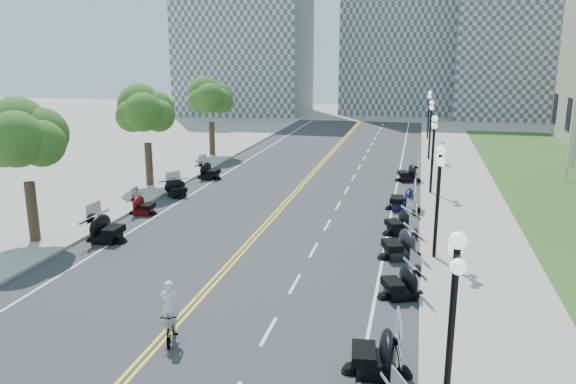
# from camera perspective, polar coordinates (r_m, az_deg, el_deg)

# --- Properties ---
(ground) EXTENTS (160.00, 160.00, 0.00)m
(ground) POSITION_cam_1_polar(r_m,az_deg,el_deg) (23.30, -7.10, -8.55)
(ground) COLOR gray
(road) EXTENTS (16.00, 90.00, 0.01)m
(road) POSITION_cam_1_polar(r_m,az_deg,el_deg) (32.34, -1.02, -1.97)
(road) COLOR #333335
(road) RESTS_ON ground
(centerline_yellow_a) EXTENTS (0.12, 90.00, 0.00)m
(centerline_yellow_a) POSITION_cam_1_polar(r_m,az_deg,el_deg) (32.37, -1.23, -1.95)
(centerline_yellow_a) COLOR yellow
(centerline_yellow_a) RESTS_ON road
(centerline_yellow_b) EXTENTS (0.12, 90.00, 0.00)m
(centerline_yellow_b) POSITION_cam_1_polar(r_m,az_deg,el_deg) (32.31, -0.82, -1.97)
(centerline_yellow_b) COLOR yellow
(centerline_yellow_b) RESTS_ON road
(edge_line_north) EXTENTS (0.12, 90.00, 0.00)m
(edge_line_north) POSITION_cam_1_polar(r_m,az_deg,el_deg) (31.46, 10.37, -2.65)
(edge_line_north) COLOR white
(edge_line_north) RESTS_ON road
(edge_line_south) EXTENTS (0.12, 90.00, 0.00)m
(edge_line_south) POSITION_cam_1_polar(r_m,az_deg,el_deg) (34.42, -11.42, -1.26)
(edge_line_south) COLOR white
(edge_line_south) RESTS_ON road
(lane_dash_5) EXTENTS (0.12, 2.00, 0.00)m
(lane_dash_5) POSITION_cam_1_polar(r_m,az_deg,el_deg) (18.95, -1.99, -13.95)
(lane_dash_5) COLOR white
(lane_dash_5) RESTS_ON road
(lane_dash_6) EXTENTS (0.12, 2.00, 0.00)m
(lane_dash_6) POSITION_cam_1_polar(r_m,az_deg,el_deg) (22.46, 0.70, -9.30)
(lane_dash_6) COLOR white
(lane_dash_6) RESTS_ON road
(lane_dash_7) EXTENTS (0.12, 2.00, 0.00)m
(lane_dash_7) POSITION_cam_1_polar(r_m,az_deg,el_deg) (26.11, 2.60, -5.91)
(lane_dash_7) COLOR white
(lane_dash_7) RESTS_ON road
(lane_dash_8) EXTENTS (0.12, 2.00, 0.00)m
(lane_dash_8) POSITION_cam_1_polar(r_m,az_deg,el_deg) (29.85, 4.01, -3.36)
(lane_dash_8) COLOR white
(lane_dash_8) RESTS_ON road
(lane_dash_9) EXTENTS (0.12, 2.00, 0.00)m
(lane_dash_9) POSITION_cam_1_polar(r_m,az_deg,el_deg) (33.65, 5.10, -1.38)
(lane_dash_9) COLOR white
(lane_dash_9) RESTS_ON road
(lane_dash_10) EXTENTS (0.12, 2.00, 0.00)m
(lane_dash_10) POSITION_cam_1_polar(r_m,az_deg,el_deg) (37.49, 5.97, 0.20)
(lane_dash_10) COLOR white
(lane_dash_10) RESTS_ON road
(lane_dash_11) EXTENTS (0.12, 2.00, 0.00)m
(lane_dash_11) POSITION_cam_1_polar(r_m,az_deg,el_deg) (41.36, 6.68, 1.48)
(lane_dash_11) COLOR white
(lane_dash_11) RESTS_ON road
(lane_dash_12) EXTENTS (0.12, 2.00, 0.00)m
(lane_dash_12) POSITION_cam_1_polar(r_m,az_deg,el_deg) (45.25, 7.26, 2.54)
(lane_dash_12) COLOR white
(lane_dash_12) RESTS_ON road
(lane_dash_13) EXTENTS (0.12, 2.00, 0.00)m
(lane_dash_13) POSITION_cam_1_polar(r_m,az_deg,el_deg) (49.16, 7.75, 3.44)
(lane_dash_13) COLOR white
(lane_dash_13) RESTS_ON road
(lane_dash_14) EXTENTS (0.12, 2.00, 0.00)m
(lane_dash_14) POSITION_cam_1_polar(r_m,az_deg,el_deg) (53.09, 8.18, 4.20)
(lane_dash_14) COLOR white
(lane_dash_14) RESTS_ON road
(lane_dash_15) EXTENTS (0.12, 2.00, 0.00)m
(lane_dash_15) POSITION_cam_1_polar(r_m,az_deg,el_deg) (57.02, 8.54, 4.85)
(lane_dash_15) COLOR white
(lane_dash_15) RESTS_ON road
(lane_dash_16) EXTENTS (0.12, 2.00, 0.00)m
(lane_dash_16) POSITION_cam_1_polar(r_m,az_deg,el_deg) (60.97, 8.86, 5.43)
(lane_dash_16) COLOR white
(lane_dash_16) RESTS_ON road
(lane_dash_17) EXTENTS (0.12, 2.00, 0.00)m
(lane_dash_17) POSITION_cam_1_polar(r_m,az_deg,el_deg) (64.92, 9.14, 5.93)
(lane_dash_17) COLOR white
(lane_dash_17) RESTS_ON road
(lane_dash_18) EXTENTS (0.12, 2.00, 0.00)m
(lane_dash_18) POSITION_cam_1_polar(r_m,az_deg,el_deg) (68.87, 9.38, 6.37)
(lane_dash_18) COLOR white
(lane_dash_18) RESTS_ON road
(lane_dash_19) EXTENTS (0.12, 2.00, 0.00)m
(lane_dash_19) POSITION_cam_1_polar(r_m,az_deg,el_deg) (72.83, 9.60, 6.77)
(lane_dash_19) COLOR white
(lane_dash_19) RESTS_ON road
(sidewalk_north) EXTENTS (5.00, 90.00, 0.15)m
(sidewalk_north) POSITION_cam_1_polar(r_m,az_deg,el_deg) (31.55, 17.83, -2.94)
(sidewalk_north) COLOR #9E9991
(sidewalk_north) RESTS_ON ground
(sidewalk_south) EXTENTS (5.00, 90.00, 0.15)m
(sidewalk_south) POSITION_cam_1_polar(r_m,az_deg,el_deg) (36.26, -17.33, -0.74)
(sidewalk_south) COLOR #9E9991
(sidewalk_south) RESTS_ON ground
(lawn) EXTENTS (9.00, 60.00, 0.10)m
(lawn) POSITION_cam_1_polar(r_m,az_deg,el_deg) (40.39, 26.91, -0.21)
(lawn) COLOR #356023
(lawn) RESTS_ON ground
(distant_block_a) EXTENTS (18.00, 14.00, 26.00)m
(distant_block_a) POSITION_cam_1_polar(r_m,az_deg,el_deg) (86.16, -4.39, 16.66)
(distant_block_a) COLOR gray
(distant_block_a) RESTS_ON ground
(distant_block_b) EXTENTS (16.00, 12.00, 30.00)m
(distant_block_b) POSITION_cam_1_polar(r_m,az_deg,el_deg) (88.44, 11.27, 17.67)
(distant_block_b) COLOR gray
(distant_block_b) RESTS_ON ground
(distant_block_c) EXTENTS (20.00, 14.00, 22.00)m
(distant_block_c) POSITION_cam_1_polar(r_m,az_deg,el_deg) (86.39, 23.45, 14.25)
(distant_block_c) COLOR gray
(distant_block_c) RESTS_ON ground
(street_lamp_1) EXTENTS (0.50, 1.20, 4.90)m
(street_lamp_1) POSITION_cam_1_polar(r_m,az_deg,el_deg) (13.72, 16.20, -13.88)
(street_lamp_1) COLOR black
(street_lamp_1) RESTS_ON sidewalk_north
(street_lamp_2) EXTENTS (0.50, 1.20, 4.90)m
(street_lamp_2) POSITION_cam_1_polar(r_m,az_deg,el_deg) (24.98, 14.94, -1.09)
(street_lamp_2) COLOR black
(street_lamp_2) RESTS_ON sidewalk_north
(street_lamp_3) EXTENTS (0.50, 1.20, 4.90)m
(street_lamp_3) POSITION_cam_1_polar(r_m,az_deg,el_deg) (36.71, 14.48, 3.66)
(street_lamp_3) COLOR black
(street_lamp_3) RESTS_ON sidewalk_north
(street_lamp_4) EXTENTS (0.50, 1.20, 4.90)m
(street_lamp_4) POSITION_cam_1_polar(r_m,az_deg,el_deg) (48.57, 14.24, 6.10)
(street_lamp_4) COLOR black
(street_lamp_4) RESTS_ON sidewalk_north
(street_lamp_5) EXTENTS (0.50, 1.20, 4.90)m
(street_lamp_5) POSITION_cam_1_polar(r_m,az_deg,el_deg) (60.49, 14.10, 7.58)
(street_lamp_5) COLOR black
(street_lamp_5) RESTS_ON sidewalk_north
(flagpole) EXTENTS (1.10, 0.20, 10.00)m
(flagpole) POSITION_cam_1_polar(r_m,az_deg,el_deg) (43.59, 27.07, 7.34)
(flagpole) COLOR silver
(flagpole) RESTS_ON ground
(tree_2) EXTENTS (4.80, 4.80, 9.20)m
(tree_2) POSITION_cam_1_polar(r_m,az_deg,el_deg) (28.61, -25.17, 4.33)
(tree_2) COLOR #235619
(tree_2) RESTS_ON sidewalk_south
(tree_3) EXTENTS (4.80, 4.80, 9.20)m
(tree_3) POSITION_cam_1_polar(r_m,az_deg,el_deg) (38.65, -14.21, 7.40)
(tree_3) COLOR #235619
(tree_3) RESTS_ON sidewalk_south
(tree_4) EXTENTS (4.80, 4.80, 9.20)m
(tree_4) POSITION_cam_1_polar(r_m,az_deg,el_deg) (49.58, -7.85, 9.05)
(tree_4) COLOR #235619
(tree_4) RESTS_ON sidewalk_south
(motorcycle_n_4) EXTENTS (2.35, 2.35, 1.49)m
(motorcycle_n_4) POSITION_cam_1_polar(r_m,az_deg,el_deg) (16.60, 8.93, -15.57)
(motorcycle_n_4) COLOR black
(motorcycle_n_4) RESTS_ON road
(motorcycle_n_5) EXTENTS (2.57, 2.57, 1.37)m
(motorcycle_n_5) POSITION_cam_1_polar(r_m,az_deg,el_deg) (21.47, 11.39, -8.77)
(motorcycle_n_5) COLOR black
(motorcycle_n_5) RESTS_ON road
(motorcycle_n_6) EXTENTS (2.80, 2.80, 1.52)m
(motorcycle_n_6) POSITION_cam_1_polar(r_m,az_deg,el_deg) (25.35, 11.30, -5.00)
(motorcycle_n_6) COLOR black
(motorcycle_n_6) RESTS_ON road
(motorcycle_n_7) EXTENTS (2.67, 2.67, 1.40)m
(motorcycle_n_7) POSITION_cam_1_polar(r_m,az_deg,el_deg) (28.68, 11.34, -2.89)
(motorcycle_n_7) COLOR black
(motorcycle_n_7) RESTS_ON road
(motorcycle_n_8) EXTENTS (2.32, 2.32, 1.55)m
(motorcycle_n_8) POSITION_cam_1_polar(r_m,az_deg,el_deg) (33.05, 11.60, -0.53)
(motorcycle_n_8) COLOR black
(motorcycle_n_8) RESTS_ON road
(motorcycle_n_10) EXTENTS (2.40, 2.40, 1.40)m
(motorcycle_n_10) POSITION_cam_1_polar(r_m,az_deg,el_deg) (40.63, 12.07, 2.03)
(motorcycle_n_10) COLOR black
(motorcycle_n_10) RESTS_ON road
(motorcycle_s_6) EXTENTS (2.21, 2.21, 1.54)m
(motorcycle_s_6) POSITION_cam_1_polar(r_m,az_deg,el_deg) (28.35, -17.96, -3.37)
(motorcycle_s_6) COLOR black
(motorcycle_s_6) RESTS_ON road
(motorcycle_s_7) EXTENTS (1.89, 1.89, 1.23)m
(motorcycle_s_7) POSITION_cam_1_polar(r_m,az_deg,el_deg) (32.61, -14.51, -1.18)
(motorcycle_s_7) COLOR #590A0C
(motorcycle_s_7) RESTS_ON road
(motorcycle_s_8) EXTENTS (2.53, 2.53, 1.26)m
(motorcycle_s_8) POSITION_cam_1_polar(r_m,az_deg,el_deg) (36.12, -11.24, 0.48)
(motorcycle_s_8) COLOR black
(motorcycle_s_8) RESTS_ON road
(motorcycle_s_9) EXTENTS (2.24, 2.24, 1.40)m
(motorcycle_s_9) POSITION_cam_1_polar(r_m,az_deg,el_deg) (40.85, -7.97, 2.27)
(motorcycle_s_9) COLOR black
(motorcycle_s_9) RESTS_ON road
(bicycle) EXTENTS (0.98, 1.82, 1.05)m
(bicycle) POSITION_cam_1_polar(r_m,az_deg,el_deg) (18.55, -11.83, -13.13)
(bicycle) COLOR #A51414
(bicycle) RESTS_ON road
(cyclist_rider) EXTENTS (0.62, 0.41, 1.69)m
(cyclist_rider) POSITION_cam_1_polar(r_m,az_deg,el_deg) (17.97, -12.04, -9.23)
(cyclist_rider) COLOR silver
(cyclist_rider) RESTS_ON bicycle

